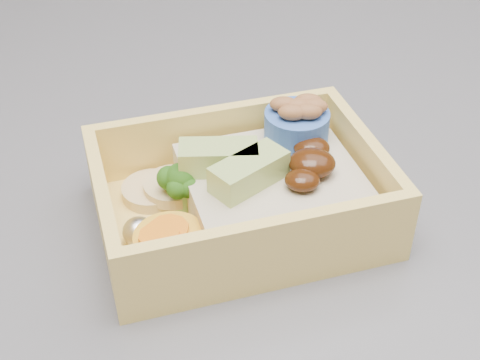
{
  "coord_description": "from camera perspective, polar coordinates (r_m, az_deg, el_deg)",
  "views": [
    {
      "loc": [
        -0.16,
        -0.42,
        1.21
      ],
      "look_at": [
        -0.18,
        -0.1,
        0.95
      ],
      "focal_mm": 50.0,
      "sensor_mm": 36.0,
      "label": 1
    }
  ],
  "objects": [
    {
      "name": "bento_box",
      "position": [
        0.42,
        0.66,
        -0.95
      ],
      "size": [
        0.21,
        0.18,
        0.06
      ],
      "rotation": [
        0.0,
        0.0,
        0.34
      ],
      "color": "#FBD467",
      "rests_on": "island"
    }
  ]
}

